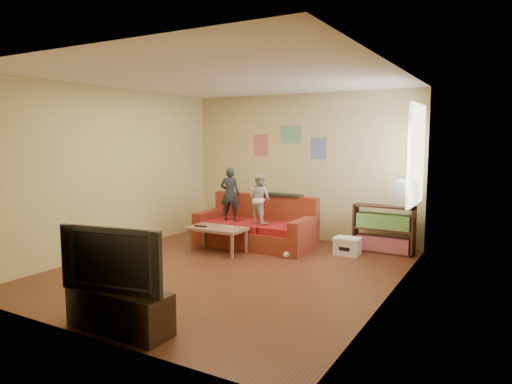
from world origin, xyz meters
The scene contains 17 objects.
room_shell centered at (0.00, 0.00, 1.35)m, with size 4.52×5.02×2.72m.
sofa centered at (-0.41, 1.55, 0.30)m, with size 2.05×0.94×0.90m.
child_a centered at (-0.86, 1.38, 0.91)m, with size 0.35×0.23×0.95m, color #22272C.
child_b centered at (-0.26, 1.38, 0.86)m, with size 0.42×0.33×0.86m, color beige.
coffee_table centered at (-0.73, 0.78, 0.37)m, with size 0.95×0.52×0.43m.
remote centered at (-0.98, 0.66, 0.44)m, with size 0.22×0.05×0.02m, color black.
game_controller centered at (-0.53, 0.83, 0.44)m, with size 0.13×0.04×0.03m, color white.
bookshelf centered at (1.66, 2.15, 0.35)m, with size 0.98×0.29×0.79m.
window centered at (2.22, 1.65, 1.64)m, with size 0.04×1.08×1.48m, color white.
ac_unit centered at (2.10, 1.65, 1.08)m, with size 0.28×0.55×0.35m, color #B7B2A3.
artwork_left centered at (-0.85, 2.48, 1.75)m, with size 0.30×0.01×0.40m, color #D87266.
artwork_center centered at (-0.20, 2.48, 1.95)m, with size 0.42×0.01×0.32m, color #72B27F.
artwork_right centered at (0.35, 2.48, 1.70)m, with size 0.30×0.01×0.38m, color #727FCC.
file_box centered at (1.20, 1.69, 0.14)m, with size 0.41×0.31×0.28m.
tv_stand centered at (0.19, -2.25, 0.21)m, with size 1.12×0.37×0.42m, color #2F2218.
television centered at (0.19, -2.25, 0.74)m, with size 1.10×0.15×0.64m, color black.
tissue centered at (0.43, 1.02, 0.05)m, with size 0.10×0.10×0.10m, color silver.
Camera 1 is at (3.48, -5.33, 1.89)m, focal length 32.00 mm.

